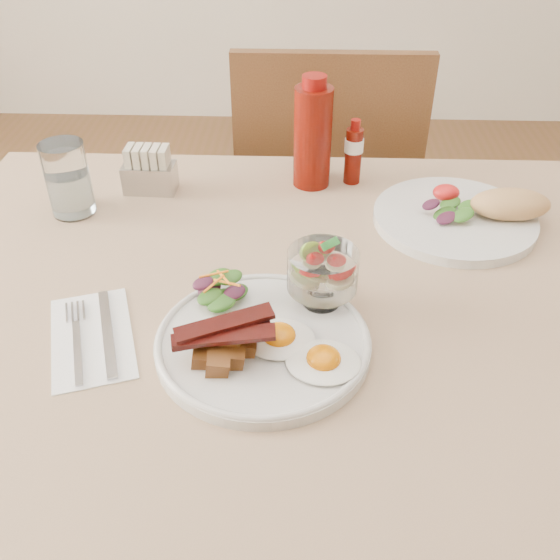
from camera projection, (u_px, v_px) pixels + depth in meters
The scene contains 13 objects.
table at pixel (336, 334), 0.97m from camera, with size 1.33×0.88×0.75m.
chair_far at pixel (324, 201), 1.58m from camera, with size 0.42×0.42×0.93m.
main_plate at pixel (263, 343), 0.81m from camera, with size 0.28×0.28×0.02m, color silver.
fried_eggs at pixel (301, 348), 0.78m from camera, with size 0.15×0.12×0.03m.
bacon_potato_pile at pixel (223, 344), 0.76m from camera, with size 0.13×0.08×0.05m.
side_salad at pixel (221, 291), 0.86m from camera, with size 0.08×0.07×0.04m.
fruit_cup at pixel (322, 271), 0.83m from camera, with size 0.10×0.10×0.10m.
second_plate at pixel (468, 214), 1.05m from camera, with size 0.30×0.27×0.07m.
ketchup_bottle at pixel (313, 136), 1.12m from camera, with size 0.08×0.08×0.20m.
hot_sauce_bottle at pixel (353, 153), 1.15m from camera, with size 0.04×0.04×0.12m.
sugar_caddy at pixel (149, 172), 1.13m from camera, with size 0.10×0.06×0.09m.
water_glass at pixel (69, 183), 1.06m from camera, with size 0.07×0.07×0.13m.
napkin_cutlery at pixel (93, 337), 0.83m from camera, with size 0.16×0.21×0.01m.
Camera 1 is at (-0.06, -0.73, 1.31)m, focal length 40.00 mm.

